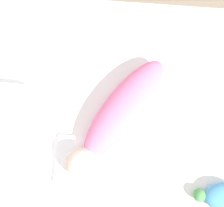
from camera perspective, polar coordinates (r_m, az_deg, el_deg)
ground_plane at (r=1.58m, az=-1.95°, el=-1.46°), size 12.00×12.00×0.00m
bed_mattress at (r=1.47m, az=-2.09°, el=-0.62°), size 1.51×0.98×0.22m
burp_cloth at (r=1.33m, az=-6.34°, el=-10.26°), size 0.18×0.20×0.02m
swaddled_baby at (r=1.29m, az=1.00°, el=-2.51°), size 0.43×0.56×0.13m
bunny_plush at (r=1.42m, az=-18.41°, el=13.88°), size 0.18×0.18×0.36m
turtle_plush at (r=1.37m, az=19.48°, el=-15.84°), size 0.20×0.11×0.07m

